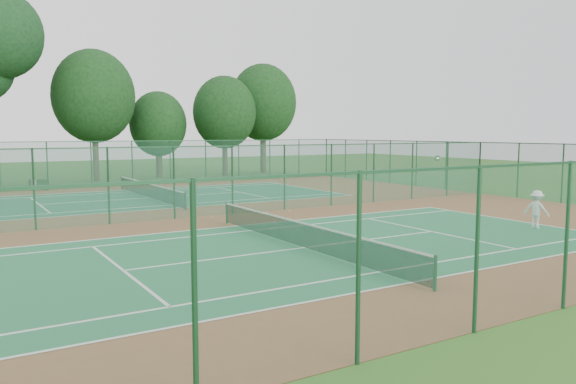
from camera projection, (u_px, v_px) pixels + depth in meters
The scene contains 17 objects.
ground at pixel (205, 216), 27.77m from camera, with size 120.00×120.00×0.00m, color #2C5B1C.
red_pad at pixel (205, 216), 27.77m from camera, with size 40.00×36.00×0.01m, color brown.
court_near at pixel (303, 248), 20.12m from camera, with size 23.77×10.97×0.01m, color #20663D.
court_far at pixel (149, 198), 35.43m from camera, with size 23.77×10.97×0.01m, color #1C593F.
fence_north at pixel (112, 163), 42.89m from camera, with size 40.00×0.09×3.50m.
fence_south at pixel (525, 242), 12.28m from camera, with size 40.00×0.09×3.50m.
fence_east at pixel (480, 168), 37.89m from camera, with size 0.09×36.00×3.50m.
fence_divider at pixel (204, 181), 27.59m from camera, with size 40.00×0.09×3.50m.
tennis_net_near at pixel (303, 233), 20.06m from camera, with size 0.10×12.90×0.97m.
tennis_net_far at pixel (149, 190), 35.37m from camera, with size 0.10×12.90×0.97m.
player_near at pixel (537, 209), 24.15m from camera, with size 1.06×0.61×1.64m, color silver.
trash_bin at pixel (34, 185), 39.81m from camera, with size 0.45×0.45×0.80m, color slate.
bench at pixel (39, 185), 39.92m from camera, with size 1.36×0.87×0.81m.
stray_ball_a at pixel (266, 213), 28.72m from camera, with size 0.07×0.07×0.07m, color #E5F037.
stray_ball_b at pixel (290, 211), 29.39m from camera, with size 0.07×0.07×0.07m, color yellow.
stray_ball_c at pixel (212, 217), 27.17m from camera, with size 0.06×0.06×0.06m, color gold.
evergreen_row at pixel (101, 180), 48.65m from camera, with size 39.00×5.00×12.00m, color black, non-canonical shape.
Camera 1 is at (-10.71, -25.65, 4.16)m, focal length 35.00 mm.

